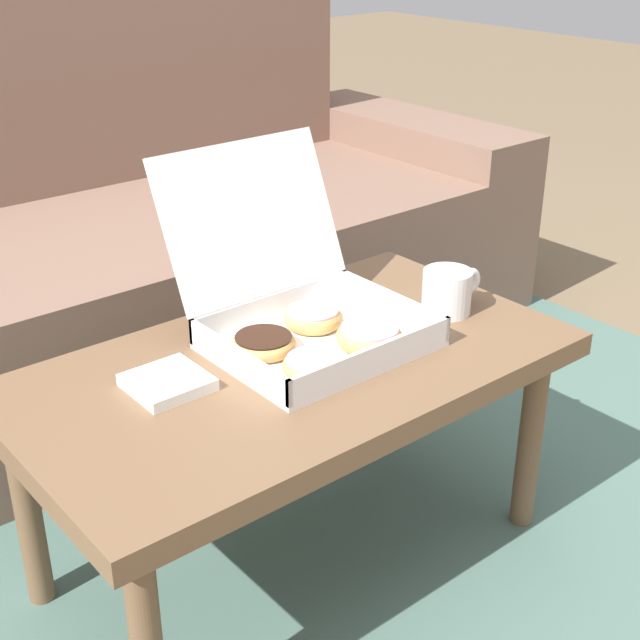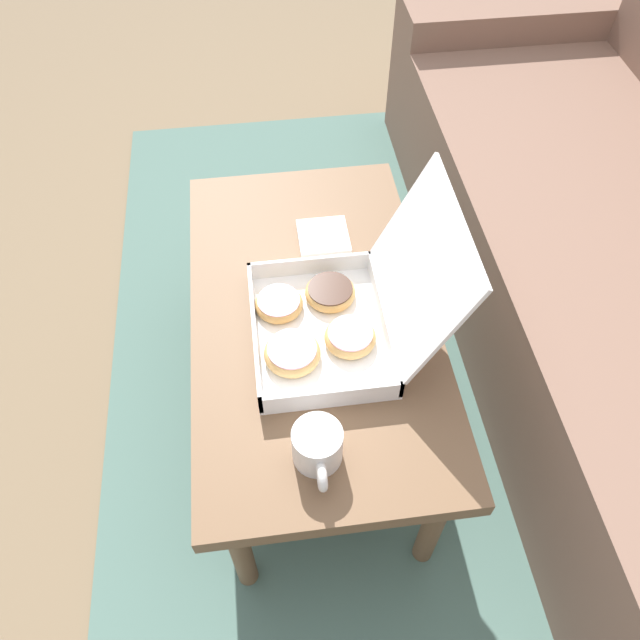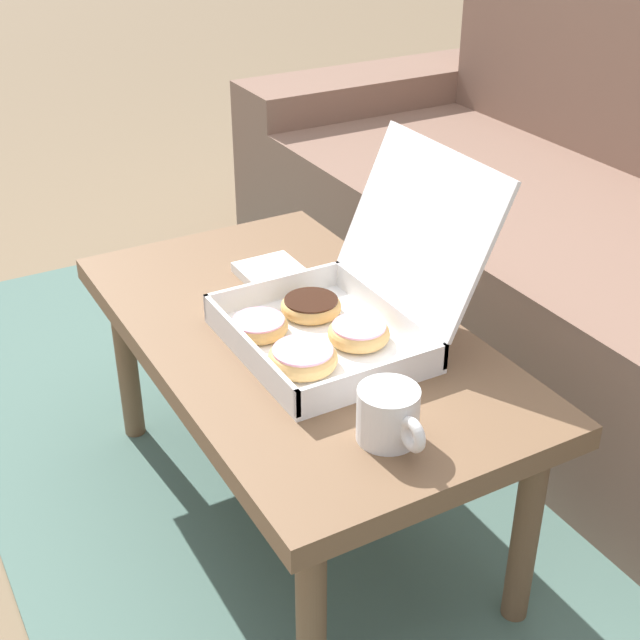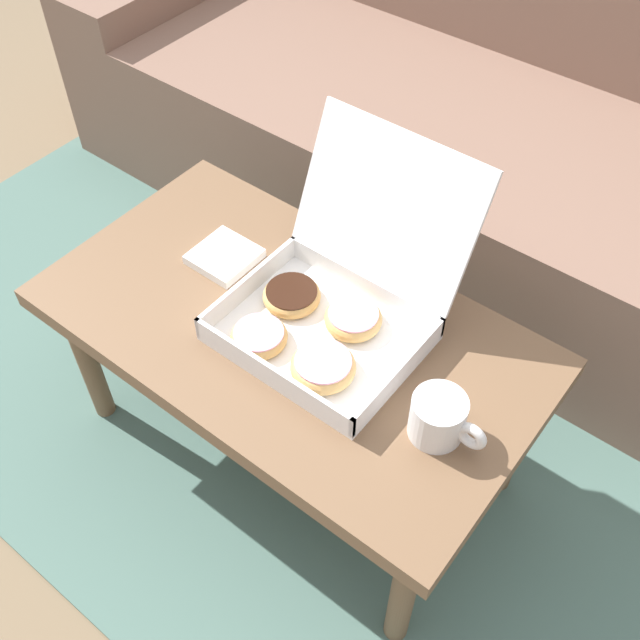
{
  "view_description": "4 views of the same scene",
  "coord_description": "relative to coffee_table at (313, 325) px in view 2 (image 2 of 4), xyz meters",
  "views": [
    {
      "loc": [
        -0.78,
        -1.1,
        1.11
      ],
      "look_at": [
        0.06,
        -0.07,
        0.47
      ],
      "focal_mm": 50.0,
      "sensor_mm": 36.0,
      "label": 1
    },
    {
      "loc": [
        0.82,
        -0.17,
        1.45
      ],
      "look_at": [
        0.06,
        -0.07,
        0.47
      ],
      "focal_mm": 35.0,
      "sensor_mm": 36.0,
      "label": 2
    },
    {
      "loc": [
        1.17,
        -0.69,
        1.19
      ],
      "look_at": [
        0.06,
        -0.07,
        0.47
      ],
      "focal_mm": 50.0,
      "sensor_mm": 36.0,
      "label": 3
    },
    {
      "loc": [
        0.59,
        -0.74,
        1.44
      ],
      "look_at": [
        0.06,
        -0.07,
        0.47
      ],
      "focal_mm": 42.0,
      "sensor_mm": 36.0,
      "label": 4
    }
  ],
  "objects": [
    {
      "name": "ground_plane",
      "position": [
        0.0,
        0.08,
        -0.37
      ],
      "size": [
        12.0,
        12.0,
        0.0
      ],
      "primitive_type": "plane",
      "color": "#756047"
    },
    {
      "name": "area_rug",
      "position": [
        0.0,
        0.38,
        -0.36
      ],
      "size": [
        2.57,
        1.83,
        0.01
      ],
      "primitive_type": "cube",
      "color": "#4C6B60",
      "rests_on": "ground_plane"
    },
    {
      "name": "coffee_table",
      "position": [
        0.0,
        0.0,
        0.0
      ],
      "size": [
        0.92,
        0.51,
        0.42
      ],
      "color": "brown",
      "rests_on": "ground_plane"
    },
    {
      "name": "pastry_box",
      "position": [
        0.06,
        0.04,
        0.1
      ],
      "size": [
        0.34,
        0.38,
        0.3
      ],
      "color": "white",
      "rests_on": "coffee_table"
    },
    {
      "name": "coffee_mug",
      "position": [
        0.33,
        -0.03,
        0.09
      ],
      "size": [
        0.13,
        0.09,
        0.08
      ],
      "color": "white",
      "rests_on": "coffee_table"
    },
    {
      "name": "napkin_stack",
      "position": [
        -0.2,
        0.05,
        0.06
      ],
      "size": [
        0.11,
        0.11,
        0.02
      ],
      "color": "white",
      "rests_on": "coffee_table"
    }
  ]
}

